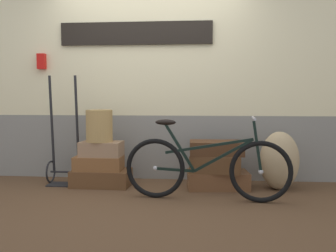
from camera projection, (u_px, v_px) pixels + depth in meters
The scene contains 12 objects.
ground at pixel (142, 196), 4.17m from camera, with size 10.20×5.20×0.06m, color #513823.
station_building at pixel (152, 82), 4.90m from camera, with size 8.20×0.74×2.52m.
suitcase_0 at pixel (101, 178), 4.51m from camera, with size 0.69×0.39×0.20m, color brown.
suitcase_1 at pixel (99, 163), 4.50m from camera, with size 0.57×0.34×0.17m, color brown.
suitcase_2 at pixel (102, 149), 4.48m from camera, with size 0.49×0.31×0.18m, color #937051.
suitcase_3 at pixel (218, 180), 4.40m from camera, with size 0.71×0.40×0.20m, color brown.
suitcase_4 at pixel (215, 164), 4.34m from camera, with size 0.58×0.33×0.20m, color brown.
suitcase_5 at pixel (216, 148), 4.37m from camera, with size 0.62×0.37×0.16m, color #4C2D19.
wicker_basket at pixel (99, 126), 4.44m from camera, with size 0.31×0.31×0.38m, color #A8844C.
luggage_trolley at pixel (65, 158), 4.63m from camera, with size 0.40×0.36×1.34m.
burlap_sack at pixel (279, 161), 4.32m from camera, with size 0.45×0.38×0.68m, color tan.
bicycle at pixel (206, 167), 3.87m from camera, with size 1.73×0.46×0.88m.
Camera 1 is at (0.65, -4.05, 1.08)m, focal length 39.88 mm.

